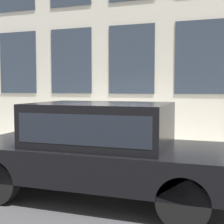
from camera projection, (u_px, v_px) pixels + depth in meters
ground_plane at (102, 175)px, 7.54m from camera, size 80.00×80.00×0.00m
sidewalk at (119, 159)px, 8.82m from camera, size 2.72×60.00×0.16m
building_facade at (133, 32)px, 9.96m from camera, size 0.33×40.00×7.76m
fire_hydrant at (96, 144)px, 8.24m from camera, size 0.31×0.43×0.87m
person at (128, 135)px, 7.99m from camera, size 0.29×0.19×1.21m
parked_car_black_near at (101, 145)px, 5.94m from camera, size 2.09×5.30×1.80m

